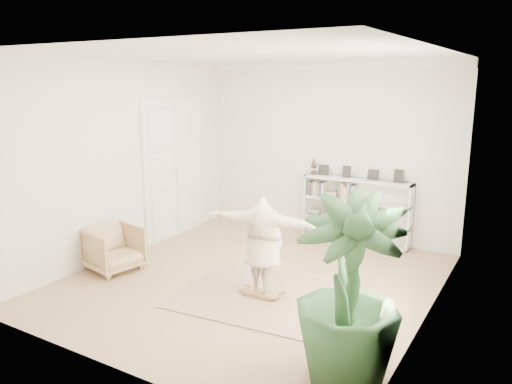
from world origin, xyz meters
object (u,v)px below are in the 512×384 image
rocker_board (263,293)px  bookshelf (356,211)px  houseplant (348,290)px  armchair (114,248)px  person (263,243)px

rocker_board → bookshelf: bearing=80.1°
rocker_board → houseplant: bearing=-41.6°
rocker_board → armchair: bearing=-178.3°
bookshelf → houseplant: size_ratio=1.07×
person → houseplant: houseplant is taller
bookshelf → houseplant: 4.90m
bookshelf → houseplant: (1.56, -4.63, 0.39)m
rocker_board → person: bearing=84.7°
rocker_board → person: person is taller
person → houseplant: (1.82, -1.34, 0.17)m
bookshelf → rocker_board: (-0.27, -3.29, -0.57)m
bookshelf → person: bearing=-94.6°
rocker_board → person: 0.80m
armchair → houseplant: houseplant is taller
armchair → rocker_board: 2.82m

